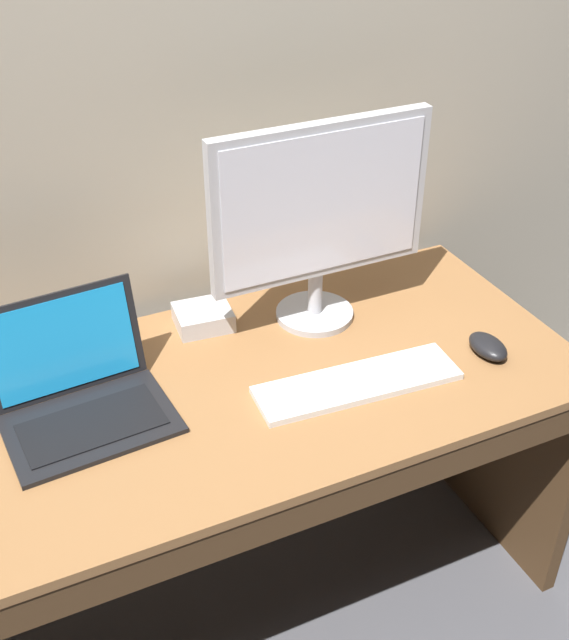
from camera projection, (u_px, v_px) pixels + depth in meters
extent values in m
plane|color=#4C4C51|center=(248.00, 596.00, 2.17)|extent=(14.00, 14.00, 0.00)
cube|color=#ADA38E|center=(153.00, 4.00, 1.69)|extent=(4.61, 0.04, 2.87)
cube|color=olive|center=(240.00, 389.00, 1.77)|extent=(1.53, 0.71, 0.02)
cube|color=#4E351E|center=(492.00, 420.00, 2.24)|extent=(0.04, 0.65, 0.70)
cube|color=#4E351E|center=(308.00, 509.00, 1.55)|extent=(1.47, 0.02, 0.08)
cube|color=black|center=(91.00, 424.00, 1.65)|extent=(0.35, 0.25, 0.01)
cube|color=black|center=(92.00, 424.00, 1.64)|extent=(0.29, 0.16, 0.00)
cube|color=black|center=(63.00, 344.00, 1.69)|extent=(0.33, 0.08, 0.22)
cube|color=#198CD8|center=(63.00, 344.00, 1.68)|extent=(0.30, 0.07, 0.19)
cylinder|color=#B7B7BC|center=(315.00, 314.00, 1.99)|extent=(0.19, 0.19, 0.02)
cylinder|color=#B7B7BC|center=(315.00, 290.00, 1.95)|extent=(0.03, 0.03, 0.12)
cube|color=#B7B7BC|center=(321.00, 201.00, 1.81)|extent=(0.53, 0.03, 0.37)
cube|color=silver|center=(324.00, 205.00, 1.79)|extent=(0.49, 0.00, 0.33)
cube|color=white|center=(358.00, 383.00, 1.76)|extent=(0.46, 0.16, 0.02)
cube|color=silver|center=(358.00, 380.00, 1.76)|extent=(0.44, 0.13, 0.00)
ellipsoid|color=black|center=(488.00, 346.00, 1.85)|extent=(0.07, 0.11, 0.04)
cube|color=silver|center=(203.00, 317.00, 1.95)|extent=(0.14, 0.13, 0.05)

